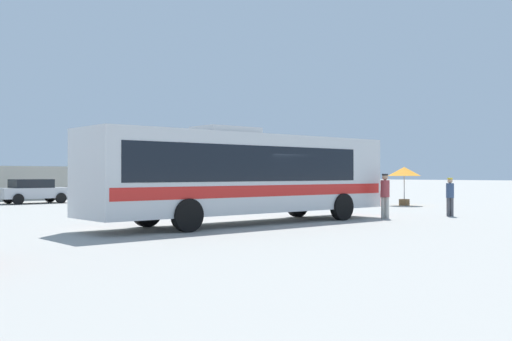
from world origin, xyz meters
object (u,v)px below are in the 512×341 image
attendant_by_bus_door (385,193)px  parked_car_third_silver (34,191)px  vendor_umbrella_near_gate_orange (404,173)px  parked_car_rightmost_black (145,188)px  passenger_waiting_on_apron (450,194)px  coach_bus_silver_red (243,173)px

attendant_by_bus_door → parked_car_third_silver: (-4.83, 21.85, -0.25)m
attendant_by_bus_door → vendor_umbrella_near_gate_orange: vendor_umbrella_near_gate_orange is taller
vendor_umbrella_near_gate_orange → parked_car_rightmost_black: vendor_umbrella_near_gate_orange is taller
parked_car_rightmost_black → passenger_waiting_on_apron: bearing=-90.3°
coach_bus_silver_red → attendant_by_bus_door: (5.80, -2.18, -0.81)m
attendant_by_bus_door → passenger_waiting_on_apron: size_ratio=1.10×
parked_car_rightmost_black → vendor_umbrella_near_gate_orange: bearing=-70.5°
coach_bus_silver_red → parked_car_rightmost_black: 21.63m
passenger_waiting_on_apron → parked_car_third_silver: 24.39m
attendant_by_bus_door → parked_car_third_silver: bearing=102.5°
parked_car_third_silver → parked_car_rightmost_black: size_ratio=0.96×
passenger_waiting_on_apron → vendor_umbrella_near_gate_orange: size_ratio=0.75×
vendor_umbrella_near_gate_orange → parked_car_third_silver: 22.18m
passenger_waiting_on_apron → vendor_umbrella_near_gate_orange: (6.18, 5.97, 0.94)m
passenger_waiting_on_apron → attendant_by_bus_door: bearing=158.4°
vendor_umbrella_near_gate_orange → parked_car_third_silver: (-14.09, 17.10, -1.09)m
coach_bus_silver_red → passenger_waiting_on_apron: (8.87, -3.39, -0.91)m
coach_bus_silver_red → vendor_umbrella_near_gate_orange: bearing=9.7°
attendant_by_bus_door → parked_car_rightmost_black: attendant_by_bus_door is taller
coach_bus_silver_red → parked_car_rightmost_black: bearing=65.4°
parked_car_third_silver → parked_car_rightmost_black: (8.03, -0.03, 0.02)m
passenger_waiting_on_apron → parked_car_third_silver: size_ratio=0.38×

